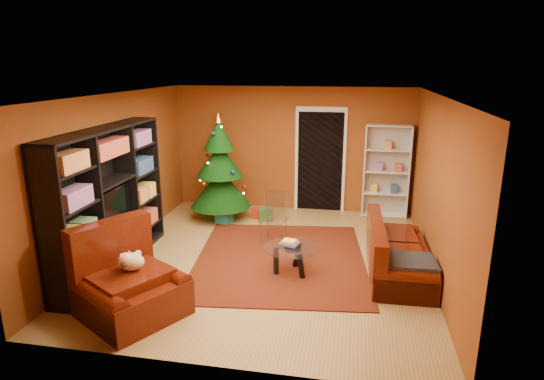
% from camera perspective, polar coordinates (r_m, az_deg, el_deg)
% --- Properties ---
extents(floor, '(5.00, 5.50, 0.05)m').
position_cam_1_polar(floor, '(7.43, -0.57, -8.84)').
color(floor, olive).
rests_on(floor, ground).
extents(ceiling, '(5.00, 5.50, 0.05)m').
position_cam_1_polar(ceiling, '(6.78, -0.63, 12.02)').
color(ceiling, silver).
rests_on(ceiling, wall_back).
extents(wall_back, '(5.00, 0.05, 2.60)m').
position_cam_1_polar(wall_back, '(9.66, 2.57, 5.16)').
color(wall_back, brown).
rests_on(wall_back, ground).
extents(wall_left, '(0.05, 5.50, 2.60)m').
position_cam_1_polar(wall_left, '(7.86, -19.00, 1.88)').
color(wall_left, brown).
rests_on(wall_left, ground).
extents(wall_right, '(0.05, 5.50, 2.60)m').
position_cam_1_polar(wall_right, '(6.97, 20.23, 0.10)').
color(wall_right, brown).
rests_on(wall_right, ground).
extents(doorway, '(1.06, 0.60, 2.16)m').
position_cam_1_polar(doorway, '(9.60, 6.06, 3.50)').
color(doorway, black).
rests_on(doorway, floor).
extents(rug, '(3.01, 3.40, 0.02)m').
position_cam_1_polar(rug, '(7.40, 1.04, -8.66)').
color(rug, '#571D0D').
rests_on(rug, floor).
extents(media_unit, '(0.47, 2.82, 2.16)m').
position_cam_1_polar(media_unit, '(7.21, -19.76, -1.21)').
color(media_unit, black).
rests_on(media_unit, floor).
extents(christmas_tree, '(1.57, 1.57, 2.16)m').
position_cam_1_polar(christmas_tree, '(9.06, -6.57, 2.74)').
color(christmas_tree, black).
rests_on(christmas_tree, floor).
extents(gift_box_teal, '(0.33, 0.33, 0.27)m').
position_cam_1_polar(gift_box_teal, '(9.03, -6.04, -3.30)').
color(gift_box_teal, teal).
rests_on(gift_box_teal, floor).
extents(gift_box_green, '(0.30, 0.30, 0.26)m').
position_cam_1_polar(gift_box_green, '(9.14, -0.73, -3.01)').
color(gift_box_green, '#1F5323').
rests_on(gift_box_green, floor).
extents(gift_box_red, '(0.25, 0.25, 0.22)m').
position_cam_1_polar(gift_box_red, '(9.28, -1.69, -2.85)').
color(gift_box_red, '#A32211').
rests_on(gift_box_red, floor).
extents(white_bookshelf, '(0.90, 0.33, 1.94)m').
position_cam_1_polar(white_bookshelf, '(9.47, 14.14, 2.26)').
color(white_bookshelf, white).
rests_on(white_bookshelf, floor).
extents(armchair, '(1.64, 1.64, 0.93)m').
position_cam_1_polar(armchair, '(5.96, -17.25, -10.85)').
color(armchair, '#401106').
rests_on(armchair, rug).
extents(dog, '(0.46, 0.50, 0.30)m').
position_cam_1_polar(dog, '(5.92, -17.27, -8.57)').
color(dog, beige).
rests_on(dog, armchair).
extents(sofa, '(0.90, 1.92, 0.81)m').
position_cam_1_polar(sofa, '(7.03, 15.67, -7.08)').
color(sofa, '#401106').
rests_on(sofa, rug).
extents(coffee_table, '(1.03, 1.03, 0.52)m').
position_cam_1_polar(coffee_table, '(6.87, 2.44, -8.71)').
color(coffee_table, gray).
rests_on(coffee_table, rug).
extents(acrylic_chair, '(0.50, 0.53, 0.83)m').
position_cam_1_polar(acrylic_chair, '(7.92, 0.19, -3.81)').
color(acrylic_chair, '#66605B').
rests_on(acrylic_chair, rug).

